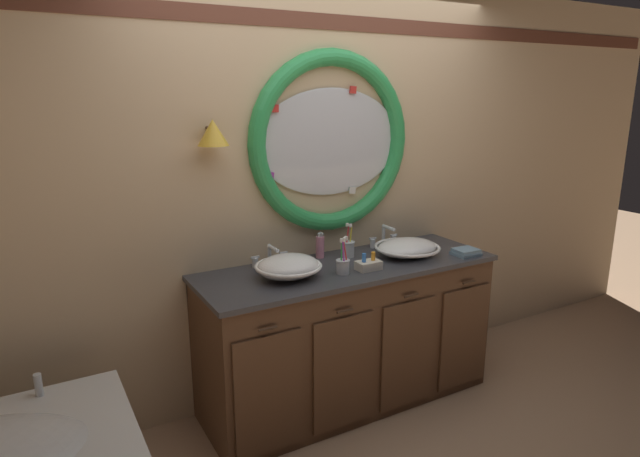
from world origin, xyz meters
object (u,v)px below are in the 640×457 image
at_px(toothbrush_holder_right, 348,248).
at_px(sink_basin_right, 407,247).
at_px(toothbrush_holder_left, 343,265).
at_px(soap_dispenser, 320,246).
at_px(folded_hand_towel, 466,252).
at_px(sink_basin_left, 288,266).
at_px(toiletry_basket, 368,265).

bearing_deg(toothbrush_holder_right, sink_basin_right, -26.26).
distance_m(sink_basin_right, toothbrush_holder_left, 0.55).
bearing_deg(soap_dispenser, sink_basin_right, -25.36).
bearing_deg(toothbrush_holder_right, folded_hand_towel, -27.14).
distance_m(sink_basin_left, toothbrush_holder_left, 0.32).
xyz_separation_m(toothbrush_holder_right, soap_dispenser, (-0.17, 0.07, 0.02)).
bearing_deg(sink_basin_left, toiletry_basket, -12.95).
distance_m(soap_dispenser, toiletry_basket, 0.37).
relative_size(sink_basin_left, toothbrush_holder_right, 1.72).
distance_m(sink_basin_right, soap_dispenser, 0.56).
height_order(toothbrush_holder_right, folded_hand_towel, toothbrush_holder_right).
xyz_separation_m(sink_basin_left, toothbrush_holder_right, (0.51, 0.17, -0.01)).
xyz_separation_m(toothbrush_holder_left, soap_dispenser, (0.04, 0.33, 0.02)).
xyz_separation_m(sink_basin_left, soap_dispenser, (0.34, 0.24, 0.01)).
height_order(sink_basin_left, sink_basin_right, sink_basin_left).
bearing_deg(soap_dispenser, sink_basin_left, -145.03).
xyz_separation_m(sink_basin_right, toothbrush_holder_left, (-0.54, -0.10, -0.00)).
height_order(sink_basin_left, toothbrush_holder_left, toothbrush_holder_left).
bearing_deg(toothbrush_holder_left, soap_dispenser, 83.17).
xyz_separation_m(folded_hand_towel, toiletry_basket, (-0.71, 0.07, 0.01)).
height_order(sink_basin_right, toothbrush_holder_right, toothbrush_holder_right).
relative_size(sink_basin_right, toiletry_basket, 2.90).
relative_size(sink_basin_right, folded_hand_towel, 2.62).
bearing_deg(sink_basin_right, soap_dispenser, 154.64).
bearing_deg(toiletry_basket, toothbrush_holder_left, 175.95).
bearing_deg(toothbrush_holder_right, toothbrush_holder_left, -128.04).
distance_m(toothbrush_holder_left, soap_dispenser, 0.34).
xyz_separation_m(toothbrush_holder_left, toiletry_basket, (0.17, -0.01, -0.02)).
height_order(sink_basin_right, soap_dispenser, soap_dispenser).
relative_size(soap_dispenser, toiletry_basket, 1.17).
distance_m(sink_basin_left, soap_dispenser, 0.42).
bearing_deg(toothbrush_holder_left, sink_basin_left, 162.27).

